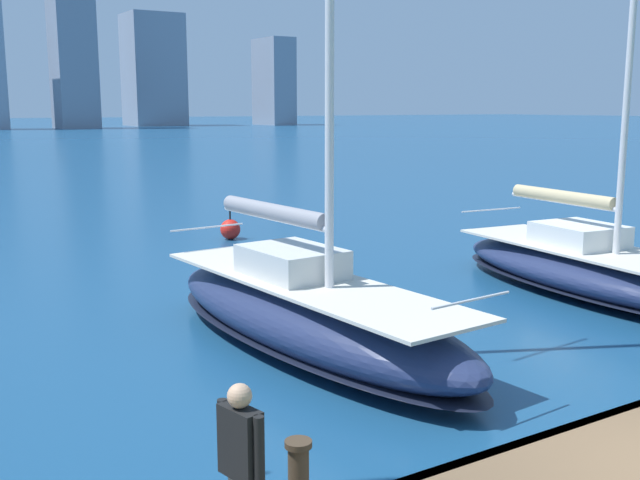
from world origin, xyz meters
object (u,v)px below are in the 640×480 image
(sailboat_grey, at_px, (307,310))
(person_black_shirt, at_px, (241,454))
(sailboat_tan, at_px, (592,267))
(channel_buoy, at_px, (230,229))

(sailboat_grey, xyz_separation_m, person_black_shirt, (4.39, 6.22, 0.82))
(sailboat_tan, bearing_deg, person_black_shirt, 26.31)
(sailboat_tan, relative_size, person_black_shirt, 8.03)
(sailboat_tan, distance_m, channel_buoy, 12.45)
(person_black_shirt, bearing_deg, sailboat_grey, -125.18)
(channel_buoy, bearing_deg, sailboat_grey, 71.70)
(person_black_shirt, bearing_deg, sailboat_tan, -153.69)
(sailboat_tan, distance_m, sailboat_grey, 8.20)
(person_black_shirt, xyz_separation_m, channel_buoy, (-8.25, -17.89, -1.23))
(sailboat_grey, relative_size, channel_buoy, 8.20)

